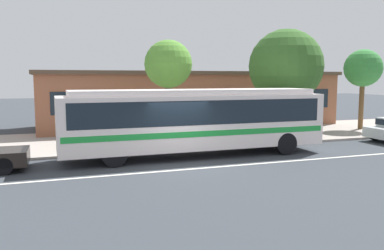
{
  "coord_description": "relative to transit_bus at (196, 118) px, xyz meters",
  "views": [
    {
      "loc": [
        -4.91,
        -14.96,
        3.45
      ],
      "look_at": [
        1.28,
        2.38,
        1.3
      ],
      "focal_mm": 37.63,
      "sensor_mm": 36.0,
      "label": 1
    }
  ],
  "objects": [
    {
      "name": "street_tree_near_stop",
      "position": [
        -0.06,
        4.02,
        2.4
      ],
      "size": [
        2.53,
        2.53,
        5.34
      ],
      "color": "brown",
      "rests_on": "sidewalk_slab"
    },
    {
      "name": "pedestrian_waiting_near_sign",
      "position": [
        5.15,
        2.19,
        -0.62
      ],
      "size": [
        0.38,
        0.38,
        1.68
      ],
      "color": "#3C3339",
      "rests_on": "sidewalk_slab"
    },
    {
      "name": "transit_bus",
      "position": [
        0.0,
        0.0,
        0.0
      ],
      "size": [
        11.7,
        2.46,
        2.96
      ],
      "color": "white",
      "rests_on": "ground_plane"
    },
    {
      "name": "bus_stop_sign",
      "position": [
        3.65,
        1.79,
        0.1
      ],
      "size": [
        0.11,
        0.44,
        2.66
      ],
      "color": "gray",
      "rests_on": "sidewalk_slab"
    },
    {
      "name": "street_tree_far_end",
      "position": [
        13.23,
        4.51,
        2.33
      ],
      "size": [
        2.42,
        2.42,
        5.19
      ],
      "color": "brown",
      "rests_on": "sidewalk_slab"
    },
    {
      "name": "street_tree_mid_block",
      "position": [
        6.7,
        3.37,
        2.38
      ],
      "size": [
        4.21,
        4.21,
        6.1
      ],
      "color": "brown",
      "rests_on": "sidewalk_slab"
    },
    {
      "name": "pedestrian_walking_along_curb",
      "position": [
        -0.82,
        3.31,
        -0.59
      ],
      "size": [
        0.48,
        0.48,
        1.72
      ],
      "color": "#6B6C59",
      "rests_on": "sidewalk_slab"
    },
    {
      "name": "ground_plane",
      "position": [
        -1.17,
        -1.6,
        -1.72
      ],
      "size": [
        120.0,
        120.0,
        0.0
      ],
      "primitive_type": "plane",
      "color": "#34393F"
    },
    {
      "name": "sidewalk_slab",
      "position": [
        -1.17,
        5.35,
        -1.66
      ],
      "size": [
        60.0,
        8.0,
        0.12
      ],
      "primitive_type": "cube",
      "color": "#A1968D",
      "rests_on": "ground_plane"
    },
    {
      "name": "lane_stripe_center",
      "position": [
        -1.17,
        -2.4,
        -1.72
      ],
      "size": [
        56.0,
        0.16,
        0.01
      ],
      "primitive_type": "cube",
      "color": "silver",
      "rests_on": "ground_plane"
    },
    {
      "name": "station_building",
      "position": [
        3.43,
        10.88,
        0.24
      ],
      "size": [
        20.93,
        7.25,
        3.91
      ],
      "color": "#985A40",
      "rests_on": "ground_plane"
    }
  ]
}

